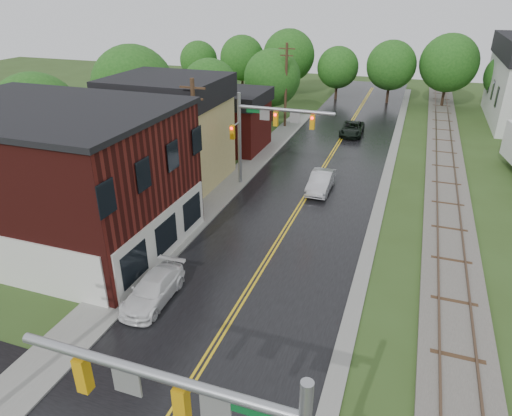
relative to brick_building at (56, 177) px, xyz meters
The scene contains 17 objects.
main_road 19.95m from the brick_building, 50.23° to the left, with size 10.00×90.00×0.02m, color black.
curb_right 27.15m from the brick_building, 48.20° to the left, with size 0.80×70.00×0.12m, color gray.
sidewalk_left 12.52m from the brick_building, 57.86° to the left, with size 2.40×50.00×0.12m, color gray.
brick_building is the anchor object (origin of this frame).
yellow_house 11.14m from the brick_building, 82.32° to the left, with size 8.00×7.00×6.40m, color tan.
darkred_building 20.25m from the brick_building, 82.92° to the left, with size 7.00×6.00×4.40m, color #3F0F0C.
railroad 30.36m from the brick_building, 41.66° to the left, with size 3.20×80.00×0.30m.
traffic_signal_far 15.03m from the brick_building, 53.08° to the left, with size 7.34×0.43×7.20m.
utility_pole_b 9.03m from the brick_building, 50.93° to the left, with size 1.80×0.28×9.00m.
utility_pole_c 29.56m from the brick_building, 78.91° to the left, with size 1.80×0.28×9.00m.
tree_left_a 10.14m from the brick_building, 136.87° to the left, with size 6.80×6.80×8.67m.
tree_left_b 17.80m from the brick_building, 107.61° to the left, with size 7.60×7.60×9.69m.
tree_left_c 24.94m from the brick_building, 93.14° to the left, with size 6.00×6.00×7.65m.
tree_left_e 31.12m from the brick_building, 83.29° to the left, with size 6.40×6.40×8.16m.
suv_dark 31.49m from the brick_building, 64.89° to the left, with size 2.24×4.85×1.35m, color black.
sedan_silver 18.65m from the brick_building, 43.56° to the left, with size 1.56×4.49×1.48m, color #AFAFB4.
pickup_white 9.74m from the brick_building, 23.69° to the right, with size 1.80×4.44×1.29m, color white.
Camera 1 is at (6.82, -4.48, 14.14)m, focal length 32.00 mm.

